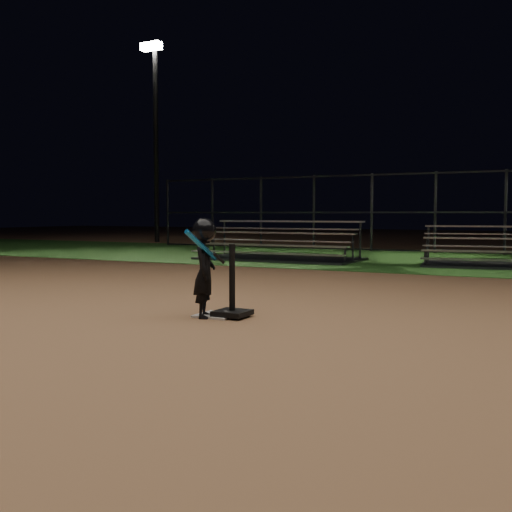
{
  "coord_description": "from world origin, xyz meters",
  "views": [
    {
      "loc": [
        3.66,
        -6.08,
        1.21
      ],
      "look_at": [
        0.0,
        1.0,
        0.65
      ],
      "focal_mm": 42.54,
      "sensor_mm": 36.0,
      "label": 1
    }
  ],
  "objects_px": {
    "home_plate": "(217,315)",
    "bleacher_right": "(510,259)",
    "light_pole_left": "(155,125)",
    "child_batter": "(204,265)",
    "bleacher_left": "(279,252)",
    "batting_tee": "(232,302)"
  },
  "relations": [
    {
      "from": "child_batter",
      "to": "bleacher_right",
      "type": "bearing_deg",
      "value": -40.13
    },
    {
      "from": "light_pole_left",
      "to": "child_batter",
      "type": "bearing_deg",
      "value": -51.69
    },
    {
      "from": "home_plate",
      "to": "bleacher_left",
      "type": "xyz_separation_m",
      "value": [
        -3.05,
        8.2,
        0.2
      ]
    },
    {
      "from": "bleacher_left",
      "to": "batting_tee",
      "type": "bearing_deg",
      "value": -68.07
    },
    {
      "from": "batting_tee",
      "to": "child_batter",
      "type": "height_order",
      "value": "child_batter"
    },
    {
      "from": "home_plate",
      "to": "light_pole_left",
      "type": "height_order",
      "value": "light_pole_left"
    },
    {
      "from": "bleacher_right",
      "to": "light_pole_left",
      "type": "height_order",
      "value": "light_pole_left"
    },
    {
      "from": "light_pole_left",
      "to": "home_plate",
      "type": "bearing_deg",
      "value": -51.23
    },
    {
      "from": "child_batter",
      "to": "bleacher_left",
      "type": "xyz_separation_m",
      "value": [
        -2.98,
        8.36,
        -0.4
      ]
    },
    {
      "from": "child_batter",
      "to": "bleacher_right",
      "type": "xyz_separation_m",
      "value": [
        2.57,
        8.82,
        -0.42
      ]
    },
    {
      "from": "home_plate",
      "to": "bleacher_right",
      "type": "distance_m",
      "value": 9.02
    },
    {
      "from": "home_plate",
      "to": "bleacher_left",
      "type": "distance_m",
      "value": 8.76
    },
    {
      "from": "batting_tee",
      "to": "bleacher_right",
      "type": "height_order",
      "value": "bleacher_right"
    },
    {
      "from": "bleacher_left",
      "to": "bleacher_right",
      "type": "height_order",
      "value": "bleacher_left"
    },
    {
      "from": "bleacher_left",
      "to": "light_pole_left",
      "type": "xyz_separation_m",
      "value": [
        -8.95,
        6.74,
        4.73
      ]
    },
    {
      "from": "batting_tee",
      "to": "bleacher_left",
      "type": "xyz_separation_m",
      "value": [
        -3.26,
        8.2,
        0.03
      ]
    },
    {
      "from": "child_batter",
      "to": "light_pole_left",
      "type": "xyz_separation_m",
      "value": [
        -11.92,
        15.09,
        4.33
      ]
    },
    {
      "from": "bleacher_left",
      "to": "home_plate",
      "type": "bearing_deg",
      "value": -69.31
    },
    {
      "from": "bleacher_right",
      "to": "light_pole_left",
      "type": "distance_m",
      "value": 16.5
    },
    {
      "from": "child_batter",
      "to": "light_pole_left",
      "type": "height_order",
      "value": "light_pole_left"
    },
    {
      "from": "home_plate",
      "to": "bleacher_right",
      "type": "bearing_deg",
      "value": 73.93
    },
    {
      "from": "home_plate",
      "to": "child_batter",
      "type": "relative_size",
      "value": 0.39
    }
  ]
}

